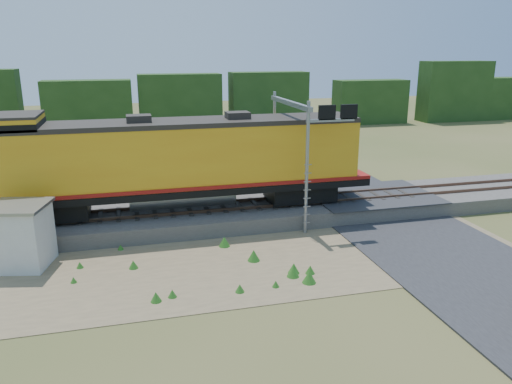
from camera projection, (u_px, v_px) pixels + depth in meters
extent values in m
plane|color=#475123|center=(289.00, 262.00, 21.82)|extent=(140.00, 140.00, 0.00)
cube|color=slate|center=(255.00, 211.00, 27.29)|extent=(70.00, 5.00, 0.80)
cube|color=brown|center=(259.00, 207.00, 26.49)|extent=(70.00, 0.10, 0.16)
cube|color=brown|center=(252.00, 199.00, 27.83)|extent=(70.00, 0.10, 0.16)
cube|color=#8C7754|center=(242.00, 262.00, 21.80)|extent=(26.00, 8.00, 0.03)
cube|color=#38383A|center=(372.00, 195.00, 28.86)|extent=(7.00, 5.20, 0.06)
cube|color=#38383A|center=(287.00, 154.00, 43.96)|extent=(7.00, 24.00, 0.08)
cube|color=#1F3E16|center=(184.00, 101.00, 56.27)|extent=(36.00, 3.00, 6.50)
cube|color=#1F3E16|center=(487.00, 96.00, 66.00)|extent=(50.00, 3.00, 6.00)
cube|color=black|center=(51.00, 209.00, 24.51)|extent=(3.57, 2.28, 0.89)
cube|color=black|center=(300.00, 191.00, 27.63)|extent=(3.57, 2.28, 0.89)
cube|color=black|center=(182.00, 188.00, 25.89)|extent=(19.86, 2.98, 0.36)
cylinder|color=gray|center=(183.00, 196.00, 26.03)|extent=(5.46, 1.19, 1.19)
cube|color=gold|center=(181.00, 155.00, 25.42)|extent=(18.37, 2.88, 3.08)
cube|color=maroon|center=(182.00, 182.00, 25.81)|extent=(19.86, 3.03, 0.18)
cube|color=#28231E|center=(180.00, 123.00, 24.96)|extent=(18.37, 2.93, 0.24)
cube|color=gold|center=(11.00, 124.00, 23.03)|extent=(2.58, 2.88, 0.70)
cube|color=#28231E|center=(10.00, 115.00, 22.92)|extent=(2.58, 2.93, 0.12)
cube|color=black|center=(11.00, 125.00, 23.04)|extent=(2.63, 2.93, 0.35)
cube|color=#28231E|center=(139.00, 120.00, 24.42)|extent=(1.19, 0.99, 0.45)
cube|color=#28231E|center=(238.00, 116.00, 25.62)|extent=(1.19, 0.99, 0.45)
cube|color=silver|center=(21.00, 237.00, 21.05)|extent=(2.53, 2.53, 2.64)
cube|color=gray|center=(17.00, 206.00, 20.67)|extent=(2.78, 2.78, 0.13)
cylinder|color=gray|center=(307.00, 169.00, 24.34)|extent=(0.17, 0.17, 6.61)
cylinder|color=gray|center=(274.00, 148.00, 29.55)|extent=(0.17, 0.17, 6.61)
cube|color=gray|center=(290.00, 103.00, 26.13)|extent=(0.24, 6.20, 0.24)
cube|color=gray|center=(330.00, 120.00, 23.96)|extent=(2.46, 0.14, 0.14)
cube|color=black|center=(327.00, 112.00, 23.81)|extent=(0.85, 0.14, 0.71)
cube|color=black|center=(349.00, 112.00, 24.08)|extent=(0.85, 0.14, 0.71)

